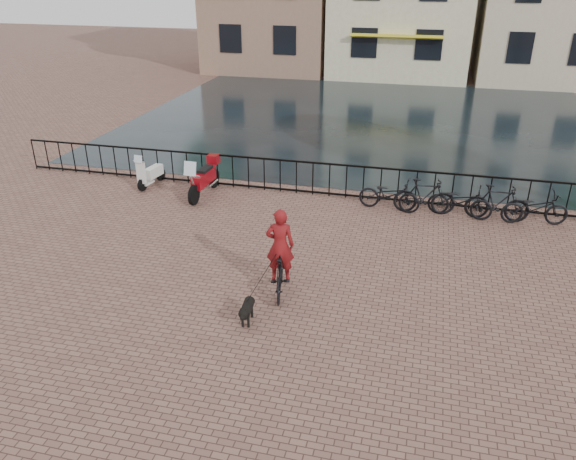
% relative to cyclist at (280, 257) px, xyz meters
% --- Properties ---
extents(ground, '(100.00, 100.00, 0.00)m').
position_rel_cyclist_xyz_m(ground, '(0.03, -2.45, -0.84)').
color(ground, brown).
rests_on(ground, ground).
extents(canal_water, '(20.00, 20.00, 0.00)m').
position_rel_cyclist_xyz_m(canal_water, '(0.03, 14.85, -0.84)').
color(canal_water, black).
rests_on(canal_water, ground).
extents(railing, '(20.00, 0.05, 1.02)m').
position_rel_cyclist_xyz_m(railing, '(0.03, 5.55, -0.34)').
color(railing, black).
rests_on(railing, ground).
extents(cyclist, '(0.78, 1.68, 2.22)m').
position_rel_cyclist_xyz_m(cyclist, '(0.00, 0.00, 0.00)').
color(cyclist, black).
rests_on(cyclist, ground).
extents(dog, '(0.32, 0.78, 0.51)m').
position_rel_cyclist_xyz_m(dog, '(-0.34, -1.21, -0.59)').
color(dog, black).
rests_on(dog, ground).
extents(motorcycle, '(0.53, 1.90, 1.34)m').
position_rel_cyclist_xyz_m(motorcycle, '(-3.57, 4.69, -0.17)').
color(motorcycle, '#9C0B15').
rests_on(motorcycle, ground).
extents(scooter, '(0.52, 1.29, 1.16)m').
position_rel_cyclist_xyz_m(scooter, '(-5.47, 5.07, -0.26)').
color(scooter, silver).
rests_on(scooter, ground).
extents(parked_bike_0, '(1.78, 0.84, 0.90)m').
position_rel_cyclist_xyz_m(parked_bike_0, '(1.83, 4.95, -0.39)').
color(parked_bike_0, black).
rests_on(parked_bike_0, ground).
extents(parked_bike_1, '(1.69, 0.59, 1.00)m').
position_rel_cyclist_xyz_m(parked_bike_1, '(2.78, 4.95, -0.34)').
color(parked_bike_1, black).
rests_on(parked_bike_1, ground).
extents(parked_bike_2, '(1.78, 0.83, 0.90)m').
position_rel_cyclist_xyz_m(parked_bike_2, '(3.73, 4.95, -0.39)').
color(parked_bike_2, black).
rests_on(parked_bike_2, ground).
extents(parked_bike_3, '(1.67, 0.49, 1.00)m').
position_rel_cyclist_xyz_m(parked_bike_3, '(4.68, 4.95, -0.34)').
color(parked_bike_3, black).
rests_on(parked_bike_3, ground).
extents(parked_bike_4, '(1.78, 0.84, 0.90)m').
position_rel_cyclist_xyz_m(parked_bike_4, '(5.63, 4.95, -0.39)').
color(parked_bike_4, black).
rests_on(parked_bike_4, ground).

